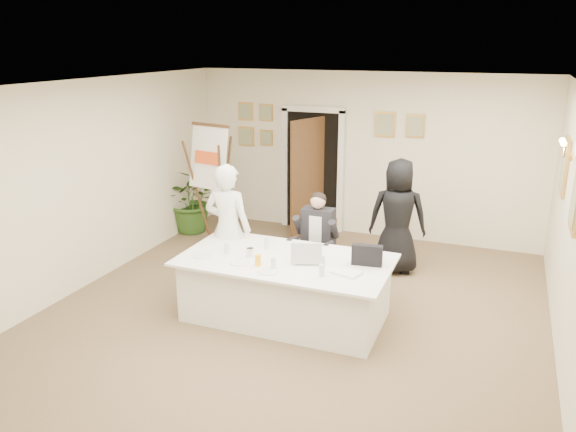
% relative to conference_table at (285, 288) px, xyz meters
% --- Properties ---
extents(floor, '(7.00, 7.00, 0.00)m').
position_rel_conference_table_xyz_m(floor, '(0.06, -0.05, -0.39)').
color(floor, brown).
rests_on(floor, ground).
extents(ceiling, '(6.00, 7.00, 0.02)m').
position_rel_conference_table_xyz_m(ceiling, '(0.06, -0.05, 2.41)').
color(ceiling, white).
rests_on(ceiling, wall_back).
extents(wall_back, '(6.00, 0.10, 2.80)m').
position_rel_conference_table_xyz_m(wall_back, '(0.06, 3.45, 1.01)').
color(wall_back, white).
rests_on(wall_back, floor).
extents(wall_front, '(6.00, 0.10, 2.80)m').
position_rel_conference_table_xyz_m(wall_front, '(0.06, -3.55, 1.01)').
color(wall_front, white).
rests_on(wall_front, floor).
extents(wall_left, '(0.10, 7.00, 2.80)m').
position_rel_conference_table_xyz_m(wall_left, '(-2.94, -0.05, 1.01)').
color(wall_left, white).
rests_on(wall_left, floor).
extents(doorway, '(1.14, 0.86, 2.20)m').
position_rel_conference_table_xyz_m(doorway, '(-0.83, 3.27, 0.65)').
color(doorway, black).
rests_on(doorway, floor).
extents(pictures_back_wall, '(3.40, 0.06, 0.80)m').
position_rel_conference_table_xyz_m(pictures_back_wall, '(-0.74, 3.42, 1.46)').
color(pictures_back_wall, gold).
rests_on(pictures_back_wall, wall_back).
extents(pictures_right_wall, '(0.06, 2.20, 0.80)m').
position_rel_conference_table_xyz_m(pictures_right_wall, '(3.03, 1.15, 1.36)').
color(pictures_right_wall, gold).
rests_on(pictures_right_wall, wall_right).
extents(wall_sconce, '(0.20, 0.30, 0.24)m').
position_rel_conference_table_xyz_m(wall_sconce, '(2.96, 1.15, 1.71)').
color(wall_sconce, '#C2873E').
rests_on(wall_sconce, wall_right).
extents(conference_table, '(2.52, 1.35, 0.78)m').
position_rel_conference_table_xyz_m(conference_table, '(0.00, 0.00, 0.00)').
color(conference_table, white).
rests_on(conference_table, floor).
extents(seated_man, '(0.61, 0.65, 1.36)m').
position_rel_conference_table_xyz_m(seated_man, '(0.05, 1.01, 0.29)').
color(seated_man, black).
rests_on(seated_man, floor).
extents(flip_chart, '(0.72, 0.50, 2.00)m').
position_rel_conference_table_xyz_m(flip_chart, '(-2.02, 1.94, 0.53)').
color(flip_chart, '#3F2C14').
rests_on(flip_chart, floor).
extents(standing_man, '(0.65, 0.44, 1.77)m').
position_rel_conference_table_xyz_m(standing_man, '(-1.00, 0.45, 0.49)').
color(standing_man, white).
rests_on(standing_man, floor).
extents(standing_woman, '(0.90, 0.66, 1.69)m').
position_rel_conference_table_xyz_m(standing_woman, '(0.97, 1.95, 0.45)').
color(standing_woman, black).
rests_on(standing_woman, floor).
extents(potted_palm, '(1.22, 1.11, 1.17)m').
position_rel_conference_table_xyz_m(potted_palm, '(-2.74, 2.45, 0.19)').
color(potted_palm, '#2A501A').
rests_on(potted_palm, floor).
extents(laptop, '(0.46, 0.47, 0.28)m').
position_rel_conference_table_xyz_m(laptop, '(0.30, 0.04, 0.52)').
color(laptop, '#B7BABC').
rests_on(laptop, conference_table).
extents(laptop_bag, '(0.36, 0.14, 0.25)m').
position_rel_conference_table_xyz_m(laptop_bag, '(0.95, 0.16, 0.51)').
color(laptop_bag, black).
rests_on(laptop_bag, conference_table).
extents(paper_stack, '(0.36, 0.29, 0.03)m').
position_rel_conference_table_xyz_m(paper_stack, '(0.80, -0.18, 0.40)').
color(paper_stack, white).
rests_on(paper_stack, conference_table).
extents(plate_left, '(0.24, 0.24, 0.01)m').
position_rel_conference_table_xyz_m(plate_left, '(-0.96, -0.30, 0.39)').
color(plate_left, white).
rests_on(plate_left, conference_table).
extents(plate_mid, '(0.26, 0.26, 0.01)m').
position_rel_conference_table_xyz_m(plate_mid, '(-0.44, -0.33, 0.39)').
color(plate_mid, white).
rests_on(plate_mid, conference_table).
extents(plate_near, '(0.25, 0.25, 0.01)m').
position_rel_conference_table_xyz_m(plate_near, '(-0.03, -0.45, 0.39)').
color(plate_near, white).
rests_on(plate_near, conference_table).
extents(glass_a, '(0.08, 0.08, 0.14)m').
position_rel_conference_table_xyz_m(glass_a, '(-0.73, -0.10, 0.45)').
color(glass_a, silver).
rests_on(glass_a, conference_table).
extents(glass_b, '(0.06, 0.06, 0.14)m').
position_rel_conference_table_xyz_m(glass_b, '(-0.01, -0.35, 0.45)').
color(glass_b, silver).
rests_on(glass_b, conference_table).
extents(glass_c, '(0.07, 0.07, 0.14)m').
position_rel_conference_table_xyz_m(glass_c, '(0.57, -0.34, 0.45)').
color(glass_c, silver).
rests_on(glass_c, conference_table).
extents(glass_d, '(0.06, 0.06, 0.14)m').
position_rel_conference_table_xyz_m(glass_d, '(-0.35, 0.23, 0.45)').
color(glass_d, silver).
rests_on(glass_d, conference_table).
extents(oj_glass, '(0.09, 0.09, 0.13)m').
position_rel_conference_table_xyz_m(oj_glass, '(-0.21, -0.32, 0.45)').
color(oj_glass, '#FFB215').
rests_on(oj_glass, conference_table).
extents(steel_jug, '(0.10, 0.10, 0.11)m').
position_rel_conference_table_xyz_m(steel_jug, '(-0.42, -0.10, 0.44)').
color(steel_jug, silver).
rests_on(steel_jug, conference_table).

